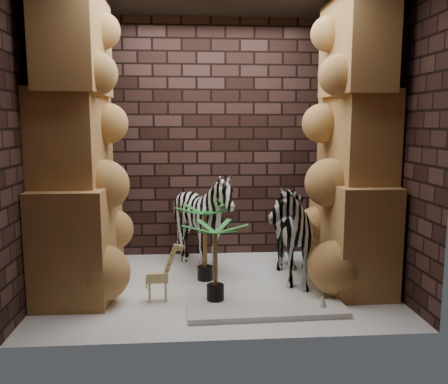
{
  "coord_description": "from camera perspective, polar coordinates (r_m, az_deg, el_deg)",
  "views": [
    {
      "loc": [
        -0.28,
        -4.73,
        1.7
      ],
      "look_at": [
        0.08,
        0.15,
        0.98
      ],
      "focal_mm": 37.5,
      "sensor_mm": 36.0,
      "label": 1
    }
  ],
  "objects": [
    {
      "name": "surfboard",
      "position": [
        4.36,
        5.33,
        -14.29
      ],
      "size": [
        1.46,
        0.39,
        0.05
      ],
      "primitive_type": "cube",
      "rotation": [
        0.0,
        0.0,
        0.03
      ],
      "color": "silver",
      "rests_on": "floor"
    },
    {
      "name": "zebra_right",
      "position": [
        5.11,
        7.22,
        -3.59
      ],
      "size": [
        0.63,
        1.12,
        1.29
      ],
      "primitive_type": "imported",
      "rotation": [
        0.0,
        0.0,
        0.04
      ],
      "color": "white",
      "rests_on": "floor"
    },
    {
      "name": "wall_left",
      "position": [
        4.96,
        -21.59,
        5.47
      ],
      "size": [
        0.0,
        3.0,
        3.0
      ],
      "primitive_type": "plane",
      "rotation": [
        1.57,
        0.0,
        1.57
      ],
      "color": "black",
      "rests_on": "ground"
    },
    {
      "name": "floor",
      "position": [
        5.03,
        -0.81,
        -11.37
      ],
      "size": [
        3.5,
        3.5,
        0.0
      ],
      "primitive_type": "plane",
      "color": "white",
      "rests_on": "ground"
    },
    {
      "name": "palm_front",
      "position": [
        5.11,
        -2.33,
        -6.2
      ],
      "size": [
        0.36,
        0.36,
        0.83
      ],
      "primitive_type": null,
      "color": "#227230",
      "rests_on": "floor"
    },
    {
      "name": "wall_front",
      "position": [
        3.5,
        0.37,
        5.07
      ],
      "size": [
        3.5,
        0.0,
        3.5
      ],
      "primitive_type": "plane",
      "rotation": [
        -1.57,
        0.0,
        0.0
      ],
      "color": "black",
      "rests_on": "ground"
    },
    {
      "name": "wall_back",
      "position": [
        5.99,
        -1.57,
        6.46
      ],
      "size": [
        3.5,
        0.0,
        3.5
      ],
      "primitive_type": "plane",
      "rotation": [
        1.57,
        0.0,
        0.0
      ],
      "color": "black",
      "rests_on": "ground"
    },
    {
      "name": "palm_back",
      "position": [
        4.55,
        -1.07,
        -8.46
      ],
      "size": [
        0.36,
        0.36,
        0.77
      ],
      "primitive_type": null,
      "color": "#227230",
      "rests_on": "floor"
    },
    {
      "name": "zebra_left",
      "position": [
        5.44,
        -2.56,
        -4.09
      ],
      "size": [
        1.23,
        1.38,
        1.06
      ],
      "primitive_type": "imported",
      "rotation": [
        0.0,
        0.0,
        -0.28
      ],
      "color": "white",
      "rests_on": "floor"
    },
    {
      "name": "wall_right",
      "position": [
        5.15,
        19.07,
        5.68
      ],
      "size": [
        0.0,
        3.0,
        3.0
      ],
      "primitive_type": "plane",
      "rotation": [
        1.57,
        0.0,
        -1.57
      ],
      "color": "black",
      "rests_on": "ground"
    },
    {
      "name": "rock_pillar_left",
      "position": [
        4.86,
        -17.63,
        5.62
      ],
      "size": [
        0.68,
        1.3,
        3.0
      ],
      "primitive_type": null,
      "color": "#B87443",
      "rests_on": "floor"
    },
    {
      "name": "rock_pillar_right",
      "position": [
        5.03,
        15.6,
        5.78
      ],
      "size": [
        0.58,
        1.25,
        3.0
      ],
      "primitive_type": null,
      "color": "#B87443",
      "rests_on": "floor"
    },
    {
      "name": "giraffe_toy",
      "position": [
        4.58,
        -8.14,
        -9.51
      ],
      "size": [
        0.31,
        0.12,
        0.6
      ],
      "primitive_type": null,
      "rotation": [
        0.0,
        0.0,
        0.05
      ],
      "color": "#E0C982",
      "rests_on": "floor"
    }
  ]
}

